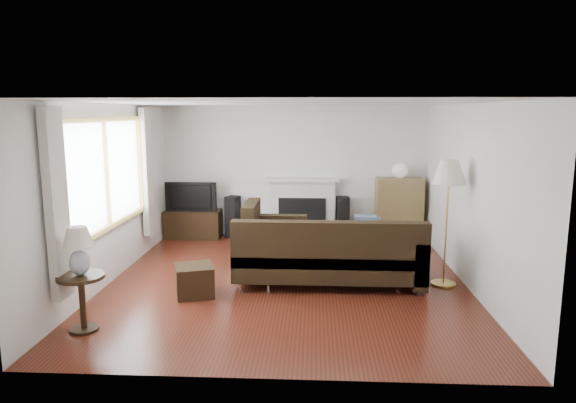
# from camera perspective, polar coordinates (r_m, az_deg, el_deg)

# --- Properties ---
(room) EXTENTS (5.10, 5.60, 2.54)m
(room) POSITION_cam_1_polar(r_m,az_deg,el_deg) (7.13, -0.13, 0.77)
(room) COLOR #551F12
(room) RESTS_ON ground
(window) EXTENTS (0.12, 2.74, 1.54)m
(window) POSITION_cam_1_polar(r_m,az_deg,el_deg) (7.44, -19.43, 2.92)
(window) COLOR olive
(window) RESTS_ON room
(curtain_near) EXTENTS (0.10, 0.35, 2.10)m
(curtain_near) POSITION_cam_1_polar(r_m,az_deg,el_deg) (6.08, -24.32, -0.28)
(curtain_near) COLOR beige
(curtain_near) RESTS_ON room
(curtain_far) EXTENTS (0.10, 0.35, 2.10)m
(curtain_far) POSITION_cam_1_polar(r_m,az_deg,el_deg) (8.86, -15.37, 3.19)
(curtain_far) COLOR beige
(curtain_far) RESTS_ON room
(fireplace) EXTENTS (1.40, 0.26, 1.15)m
(fireplace) POSITION_cam_1_polar(r_m,az_deg,el_deg) (9.84, 1.59, -0.68)
(fireplace) COLOR white
(fireplace) RESTS_ON room
(tv_stand) EXTENTS (1.06, 0.48, 0.53)m
(tv_stand) POSITION_cam_1_polar(r_m,az_deg,el_deg) (10.02, -10.49, -2.46)
(tv_stand) COLOR black
(tv_stand) RESTS_ON ground
(television) EXTENTS (0.97, 0.13, 0.56)m
(television) POSITION_cam_1_polar(r_m,az_deg,el_deg) (9.92, -10.59, 0.61)
(television) COLOR black
(television) RESTS_ON tv_stand
(speaker_left) EXTENTS (0.30, 0.32, 0.80)m
(speaker_left) POSITION_cam_1_polar(r_m,az_deg,el_deg) (9.91, -6.15, -1.70)
(speaker_left) COLOR black
(speaker_left) RESTS_ON ground
(speaker_right) EXTENTS (0.25, 0.29, 0.81)m
(speaker_right) POSITION_cam_1_polar(r_m,az_deg,el_deg) (9.80, 6.08, -1.81)
(speaker_right) COLOR black
(speaker_right) RESTS_ON ground
(bookshelf) EXTENTS (0.85, 0.41, 1.17)m
(bookshelf) POSITION_cam_1_polar(r_m,az_deg,el_deg) (9.84, 12.18, -0.83)
(bookshelf) COLOR olive
(bookshelf) RESTS_ON ground
(globe_lamp) EXTENTS (0.28, 0.28, 0.28)m
(globe_lamp) POSITION_cam_1_polar(r_m,az_deg,el_deg) (9.74, 12.33, 3.37)
(globe_lamp) COLOR white
(globe_lamp) RESTS_ON bookshelf
(sectional_sofa) EXTENTS (2.81, 2.06, 0.91)m
(sectional_sofa) POSITION_cam_1_polar(r_m,az_deg,el_deg) (7.21, 4.51, -5.63)
(sectional_sofa) COLOR black
(sectional_sofa) RESTS_ON ground
(coffee_table) EXTENTS (1.29, 0.99, 0.45)m
(coffee_table) POSITION_cam_1_polar(r_m,az_deg,el_deg) (8.84, 5.00, -4.26)
(coffee_table) COLOR #9C814A
(coffee_table) RESTS_ON ground
(footstool) EXTENTS (0.60, 0.60, 0.40)m
(footstool) POSITION_cam_1_polar(r_m,az_deg,el_deg) (6.92, -10.36, -8.62)
(footstool) COLOR black
(footstool) RESTS_ON ground
(floor_lamp) EXTENTS (0.55, 0.55, 1.75)m
(floor_lamp) POSITION_cam_1_polar(r_m,az_deg,el_deg) (7.36, 17.20, -2.37)
(floor_lamp) COLOR gold
(floor_lamp) RESTS_ON ground
(side_table) EXTENTS (0.51, 0.51, 0.63)m
(side_table) POSITION_cam_1_polar(r_m,az_deg,el_deg) (6.16, -21.87, -10.41)
(side_table) COLOR black
(side_table) RESTS_ON ground
(table_lamp) EXTENTS (0.33, 0.33, 0.53)m
(table_lamp) POSITION_cam_1_polar(r_m,az_deg,el_deg) (5.99, -22.22, -5.16)
(table_lamp) COLOR silver
(table_lamp) RESTS_ON side_table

